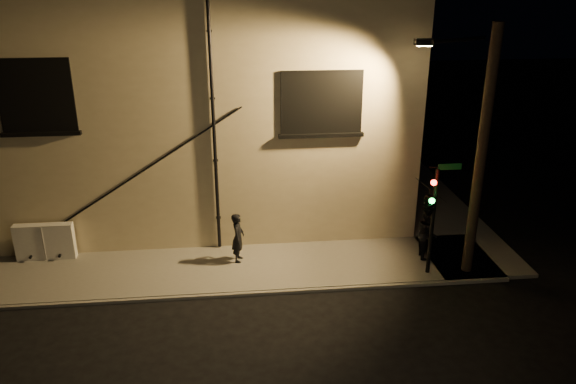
{
  "coord_description": "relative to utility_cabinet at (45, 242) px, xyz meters",
  "views": [
    {
      "loc": [
        -1.3,
        -14.26,
        8.79
      ],
      "look_at": [
        0.41,
        1.8,
        2.47
      ],
      "focal_mm": 35.0,
      "sensor_mm": 36.0,
      "label": 1
    }
  ],
  "objects": [
    {
      "name": "traffic_signal",
      "position": [
        11.8,
        -2.29,
        1.78
      ],
      "size": [
        1.24,
        2.08,
        3.54
      ],
      "color": "black",
      "rests_on": "sidewalk"
    },
    {
      "name": "pedestrian_b",
      "position": [
        12.28,
        -1.16,
        0.22
      ],
      "size": [
        0.7,
        0.86,
        1.65
      ],
      "primitive_type": "imported",
      "rotation": [
        0.0,
        0.0,
        1.47
      ],
      "color": "black",
      "rests_on": "sidewalk"
    },
    {
      "name": "utility_cabinet",
      "position": [
        0.0,
        0.0,
        0.0
      ],
      "size": [
        1.84,
        0.31,
        1.21
      ],
      "primitive_type": "cube",
      "color": "silver",
      "rests_on": "sidewalk"
    },
    {
      "name": "ground",
      "position": [
        7.37,
        -2.7,
        -0.73
      ],
      "size": [
        90.0,
        90.0,
        0.0
      ],
      "primitive_type": "plane",
      "color": "black"
    },
    {
      "name": "streetlamp_pole",
      "position": [
        13.19,
        -2.09,
        3.28
      ],
      "size": [
        2.04,
        1.4,
        7.6
      ],
      "color": "black",
      "rests_on": "ground"
    },
    {
      "name": "pedestrian_a",
      "position": [
        6.19,
        -0.79,
        0.21
      ],
      "size": [
        0.49,
        0.66,
        1.63
      ],
      "primitive_type": "imported",
      "rotation": [
        0.0,
        0.0,
        1.38
      ],
      "color": "black",
      "rests_on": "sidewalk"
    },
    {
      "name": "building",
      "position": [
        4.37,
        6.29,
        3.68
      ],
      "size": [
        16.2,
        12.23,
        8.8
      ],
      "color": "beige",
      "rests_on": "ground"
    },
    {
      "name": "sidewalk",
      "position": [
        8.59,
        1.69,
        -0.67
      ],
      "size": [
        21.0,
        16.0,
        0.12
      ],
      "color": "slate",
      "rests_on": "ground"
    }
  ]
}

